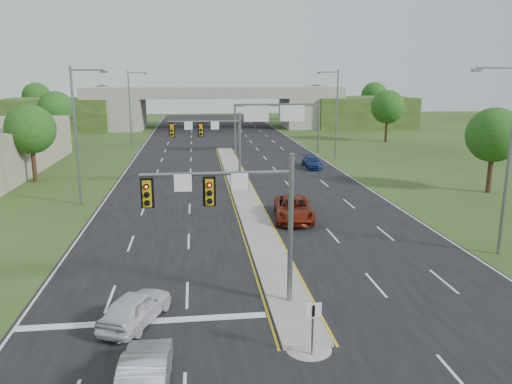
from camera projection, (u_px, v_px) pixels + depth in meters
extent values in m
plane|color=#274016|center=(289.00, 304.00, 23.03)|extent=(240.00, 240.00, 0.00)
cube|color=black|center=(232.00, 168.00, 56.86)|extent=(24.00, 160.00, 0.02)
cube|color=gray|center=(242.00, 191.00, 45.24)|extent=(2.00, 54.00, 0.16)
cone|color=gray|center=(309.00, 347.00, 19.14)|extent=(2.00, 2.00, 0.16)
cube|color=gold|center=(229.00, 192.00, 45.12)|extent=(0.12, 54.00, 0.01)
cube|color=gold|center=(255.00, 191.00, 45.39)|extent=(0.12, 54.00, 0.01)
cube|color=silver|center=(126.00, 170.00, 55.45)|extent=(0.12, 160.00, 0.01)
cube|color=silver|center=(333.00, 166.00, 58.26)|extent=(0.12, 160.00, 0.01)
cube|color=silver|center=(144.00, 322.00, 21.29)|extent=(10.50, 0.50, 0.01)
cylinder|color=slate|center=(291.00, 231.00, 22.24)|extent=(0.24, 0.24, 7.00)
cylinder|color=slate|center=(217.00, 174.00, 21.24)|extent=(6.50, 0.16, 0.16)
cube|color=#C69B0C|center=(209.00, 192.00, 21.13)|extent=(0.35, 0.25, 1.10)
cube|color=#C69B0C|center=(147.00, 194.00, 20.82)|extent=(0.35, 0.25, 1.10)
cube|color=black|center=(209.00, 191.00, 21.26)|extent=(0.55, 0.04, 1.30)
cube|color=black|center=(147.00, 193.00, 20.95)|extent=(0.55, 0.04, 1.30)
sphere|color=#FF0C05|center=(209.00, 185.00, 20.92)|extent=(0.20, 0.20, 0.20)
sphere|color=#FF0C05|center=(146.00, 186.00, 20.61)|extent=(0.20, 0.20, 0.20)
cube|color=white|center=(183.00, 183.00, 21.05)|extent=(0.75, 0.04, 0.75)
cube|color=white|center=(240.00, 181.00, 21.34)|extent=(0.75, 0.04, 0.75)
cylinder|color=slate|center=(240.00, 150.00, 46.40)|extent=(0.24, 0.24, 7.00)
cylinder|color=slate|center=(204.00, 121.00, 45.40)|extent=(6.50, 0.16, 0.16)
cube|color=#C69B0C|center=(201.00, 130.00, 45.29)|extent=(0.35, 0.25, 1.10)
cube|color=#C69B0C|center=(172.00, 130.00, 44.98)|extent=(0.35, 0.25, 1.10)
cube|color=black|center=(201.00, 130.00, 45.42)|extent=(0.55, 0.04, 1.30)
cube|color=black|center=(172.00, 130.00, 45.12)|extent=(0.55, 0.04, 1.30)
sphere|color=#FF0C05|center=(201.00, 126.00, 45.08)|extent=(0.20, 0.20, 0.20)
sphere|color=#FF0C05|center=(172.00, 127.00, 44.77)|extent=(0.20, 0.20, 0.20)
cube|color=white|center=(188.00, 126.00, 45.21)|extent=(0.75, 0.04, 0.75)
cube|color=white|center=(215.00, 125.00, 45.50)|extent=(0.75, 0.04, 0.75)
cylinder|color=slate|center=(312.00, 330.00, 18.43)|extent=(0.08, 0.08, 2.20)
cube|color=white|center=(313.00, 311.00, 18.20)|extent=(0.60, 0.04, 0.60)
cube|color=black|center=(314.00, 311.00, 18.17)|extent=(0.10, 0.02, 0.45)
cylinder|color=slate|center=(235.00, 130.00, 65.92)|extent=(0.28, 0.28, 6.60)
cylinder|color=slate|center=(319.00, 129.00, 67.26)|extent=(0.28, 0.28, 6.60)
cube|color=slate|center=(278.00, 105.00, 65.86)|extent=(11.50, 0.35, 0.35)
cube|color=#0C5822|center=(256.00, 114.00, 65.58)|extent=(3.20, 0.08, 2.00)
cube|color=#0C5822|center=(292.00, 113.00, 66.15)|extent=(3.20, 0.08, 2.00)
cube|color=silver|center=(256.00, 114.00, 65.53)|extent=(3.30, 0.03, 2.10)
cube|color=silver|center=(292.00, 113.00, 66.10)|extent=(3.30, 0.03, 2.10)
cube|color=gray|center=(128.00, 114.00, 97.65)|extent=(6.00, 12.00, 6.00)
cube|color=gray|center=(298.00, 112.00, 101.69)|extent=(6.00, 12.00, 6.00)
cube|color=#274016|center=(59.00, 114.00, 96.11)|extent=(20.00, 14.00, 6.00)
cube|color=#274016|center=(360.00, 112.00, 103.23)|extent=(20.00, 14.00, 6.00)
cube|color=gray|center=(215.00, 95.00, 98.85)|extent=(50.00, 12.00, 1.20)
cube|color=gray|center=(216.00, 90.00, 93.01)|extent=(50.00, 0.40, 0.90)
cube|color=gray|center=(213.00, 89.00, 104.22)|extent=(50.00, 0.40, 0.90)
cylinder|color=slate|center=(76.00, 137.00, 39.51)|extent=(0.20, 0.20, 11.00)
cylinder|color=slate|center=(87.00, 70.00, 38.47)|extent=(2.50, 0.12, 0.12)
cube|color=slate|center=(104.00, 72.00, 38.66)|extent=(0.50, 0.25, 0.18)
cylinder|color=slate|center=(130.00, 109.00, 73.34)|extent=(0.20, 0.20, 11.00)
cylinder|color=slate|center=(137.00, 73.00, 72.30)|extent=(2.50, 0.12, 0.12)
cube|color=slate|center=(146.00, 74.00, 72.48)|extent=(0.50, 0.25, 0.18)
cylinder|color=slate|center=(509.00, 162.00, 28.22)|extent=(0.20, 0.20, 11.00)
cylinder|color=slate|center=(498.00, 67.00, 26.89)|extent=(2.50, 0.12, 0.12)
cube|color=slate|center=(476.00, 70.00, 26.77)|extent=(0.50, 0.25, 0.18)
cylinder|color=slate|center=(337.00, 115.00, 62.05)|extent=(0.20, 0.20, 11.00)
cylinder|color=slate|center=(328.00, 72.00, 60.71)|extent=(2.50, 0.12, 0.12)
cube|color=slate|center=(318.00, 73.00, 60.60)|extent=(0.50, 0.25, 0.18)
cylinder|color=#382316|center=(34.00, 162.00, 49.20)|extent=(0.44, 0.44, 4.00)
sphere|color=#144A13|center=(30.00, 129.00, 48.47)|extent=(4.80, 4.80, 4.80)
cylinder|color=#382316|center=(58.00, 133.00, 72.86)|extent=(0.44, 0.44, 4.25)
sphere|color=#144A13|center=(56.00, 109.00, 72.08)|extent=(5.20, 5.20, 5.20)
cylinder|color=#382316|center=(490.00, 171.00, 44.52)|extent=(0.44, 0.44, 4.00)
sphere|color=#144A13|center=(494.00, 135.00, 43.79)|extent=(4.80, 4.80, 4.80)
cylinder|color=#382316|center=(386.00, 129.00, 78.80)|extent=(0.44, 0.44, 4.25)
sphere|color=#144A13|center=(388.00, 107.00, 78.02)|extent=(5.20, 5.20, 5.20)
cylinder|color=#382316|center=(38.00, 113.00, 108.86)|extent=(0.44, 0.44, 4.50)
sphere|color=#144A13|center=(36.00, 97.00, 108.04)|extent=(6.00, 6.00, 6.00)
cylinder|color=#382316|center=(104.00, 113.00, 110.55)|extent=(0.44, 0.44, 4.25)
sphere|color=#144A13|center=(103.00, 98.00, 109.78)|extent=(5.60, 5.60, 5.60)
cylinder|color=#382316|center=(315.00, 111.00, 116.25)|extent=(0.44, 0.44, 4.25)
sphere|color=#144A13|center=(316.00, 97.00, 115.48)|extent=(5.60, 5.60, 5.60)
cylinder|color=#382316|center=(373.00, 110.00, 117.89)|extent=(0.44, 0.44, 4.50)
sphere|color=#144A13|center=(374.00, 95.00, 117.07)|extent=(6.00, 6.00, 6.00)
imported|color=silver|center=(135.00, 307.00, 21.05)|extent=(3.15, 4.43, 1.40)
imported|color=#A6A7AE|center=(145.00, 374.00, 16.32)|extent=(1.61, 4.44, 1.45)
imported|color=maroon|center=(294.00, 209.00, 36.29)|extent=(3.34, 6.08, 1.61)
imported|color=navy|center=(312.00, 162.00, 56.67)|extent=(1.88, 4.41, 1.27)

